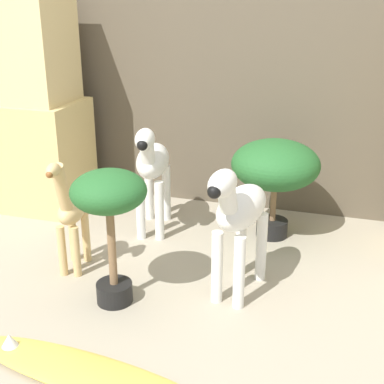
# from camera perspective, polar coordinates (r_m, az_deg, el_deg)

# --- Properties ---
(ground_plane) EXTENTS (14.00, 14.00, 0.00)m
(ground_plane) POSITION_cam_1_polar(r_m,az_deg,el_deg) (2.16, -3.41, -15.66)
(ground_plane) COLOR #9E937F
(wall_back) EXTENTS (6.40, 0.08, 2.20)m
(wall_back) POSITION_cam_1_polar(r_m,az_deg,el_deg) (3.20, 6.01, 17.43)
(wall_back) COLOR brown
(wall_back) RESTS_ON ground_plane
(rock_pillar_left) EXTENTS (0.76, 0.45, 1.29)m
(rock_pillar_left) POSITION_cam_1_polar(r_m,az_deg,el_deg) (3.43, -17.98, 8.34)
(rock_pillar_left) COLOR #D1B775
(rock_pillar_left) RESTS_ON ground_plane
(zebra_right) EXTENTS (0.24, 0.52, 0.64)m
(zebra_right) POSITION_cam_1_polar(r_m,az_deg,el_deg) (2.29, 4.99, -2.34)
(zebra_right) COLOR silver
(zebra_right) RESTS_ON ground_plane
(zebra_left) EXTENTS (0.25, 0.52, 0.64)m
(zebra_left) POSITION_cam_1_polar(r_m,az_deg,el_deg) (2.91, -4.30, 2.81)
(zebra_left) COLOR silver
(zebra_left) RESTS_ON ground_plane
(giraffe_figurine) EXTENTS (0.15, 0.34, 0.59)m
(giraffe_figurine) POSITION_cam_1_polar(r_m,az_deg,el_deg) (2.58, -12.90, -2.36)
(giraffe_figurine) COLOR tan
(giraffe_figurine) RESTS_ON ground_plane
(potted_palm_front) EXTENTS (0.47, 0.47, 0.55)m
(potted_palm_front) POSITION_cam_1_polar(r_m,az_deg,el_deg) (2.87, 8.89, 2.59)
(potted_palm_front) COLOR black
(potted_palm_front) RESTS_ON ground_plane
(potted_palm_back) EXTENTS (0.32, 0.32, 0.61)m
(potted_palm_back) POSITION_cam_1_polar(r_m,az_deg,el_deg) (2.21, -8.81, -1.33)
(potted_palm_back) COLOR black
(potted_palm_back) RESTS_ON ground_plane
(surfboard) EXTENTS (0.99, 0.31, 0.08)m
(surfboard) POSITION_cam_1_polar(r_m,az_deg,el_deg) (2.02, -11.29, -18.36)
(surfboard) COLOR gold
(surfboard) RESTS_ON ground_plane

